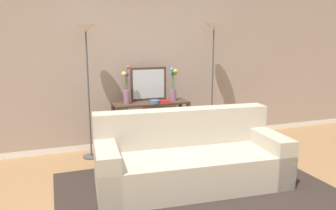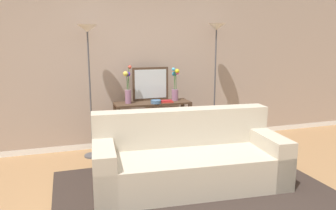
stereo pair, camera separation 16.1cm
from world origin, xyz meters
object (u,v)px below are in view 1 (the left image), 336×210
object	(u,v)px
floor_lamp_right	(213,51)
vase_tall_flowers	(126,89)
wall_mirror	(149,84)
fruit_bowl	(155,102)
book_stack	(165,101)
couch	(190,159)
console_table	(151,117)
book_row_under_console	(132,149)
vase_short_flowers	(173,87)
floor_lamp_left	(87,55)

from	to	relation	value
floor_lamp_right	vase_tall_flowers	xyz separation A→B (m)	(-1.46, 0.00, -0.55)
wall_mirror	vase_tall_flowers	bearing A→B (deg)	-159.08
fruit_bowl	book_stack	bearing A→B (deg)	6.74
couch	console_table	distance (m)	1.36
book_row_under_console	wall_mirror	bearing A→B (deg)	26.53
floor_lamp_right	vase_short_flowers	bearing A→B (deg)	178.21
fruit_bowl	book_row_under_console	distance (m)	0.84
couch	vase_short_flowers	size ratio (longest dim) A/B	4.39
floor_lamp_left	book_stack	size ratio (longest dim) A/B	9.51
vase_tall_flowers	fruit_bowl	world-z (taller)	vase_tall_flowers
console_table	wall_mirror	size ratio (longest dim) A/B	2.02
book_stack	vase_tall_flowers	bearing A→B (deg)	168.51
wall_mirror	book_stack	size ratio (longest dim) A/B	2.86
wall_mirror	vase_tall_flowers	distance (m)	0.43
console_table	floor_lamp_left	world-z (taller)	floor_lamp_left
floor_lamp_left	couch	bearing A→B (deg)	-52.67
floor_lamp_left	fruit_bowl	size ratio (longest dim) A/B	12.25
floor_lamp_right	couch	bearing A→B (deg)	-126.59
floor_lamp_right	book_row_under_console	xyz separation A→B (m)	(-1.39, -0.01, -1.51)
vase_short_flowers	book_row_under_console	size ratio (longest dim) A/B	1.54
floor_lamp_left	floor_lamp_right	world-z (taller)	floor_lamp_right
console_table	vase_short_flowers	world-z (taller)	vase_short_flowers
couch	vase_tall_flowers	size ratio (longest dim) A/B	3.99
floor_lamp_left	book_row_under_console	distance (m)	1.60
wall_mirror	fruit_bowl	size ratio (longest dim) A/B	3.69
book_row_under_console	vase_short_flowers	bearing A→B (deg)	2.39
wall_mirror	fruit_bowl	distance (m)	0.38
couch	fruit_bowl	bearing A→B (deg)	92.83
console_table	wall_mirror	distance (m)	0.53
console_table	vase_tall_flowers	size ratio (longest dim) A/B	2.04
book_row_under_console	couch	bearing A→B (deg)	-73.58
console_table	wall_mirror	xyz separation A→B (m)	(0.01, 0.16, 0.51)
floor_lamp_left	fruit_bowl	xyz separation A→B (m)	(0.96, -0.13, -0.72)
couch	floor_lamp_left	size ratio (longest dim) A/B	1.19
floor_lamp_left	book_stack	bearing A→B (deg)	-5.67
floor_lamp_left	vase_short_flowers	xyz separation A→B (m)	(1.33, 0.02, -0.52)
wall_mirror	book_row_under_console	size ratio (longest dim) A/B	1.71
book_stack	book_row_under_console	xyz separation A→B (m)	(-0.51, 0.11, -0.75)
console_table	vase_short_flowers	size ratio (longest dim) A/B	2.24
couch	floor_lamp_right	size ratio (longest dim) A/B	1.16
floor_lamp_right	vase_short_flowers	size ratio (longest dim) A/B	3.78
couch	console_table	world-z (taller)	couch
console_table	couch	bearing A→B (deg)	-86.64
floor_lamp_left	wall_mirror	size ratio (longest dim) A/B	3.32
floor_lamp_left	floor_lamp_right	xyz separation A→B (m)	(2.02, 0.00, 0.04)
vase_short_flowers	fruit_bowl	xyz separation A→B (m)	(-0.37, -0.16, -0.20)
fruit_bowl	book_stack	xyz separation A→B (m)	(0.18, 0.02, -0.01)
floor_lamp_right	book_stack	distance (m)	1.17
console_table	floor_lamp_right	size ratio (longest dim) A/B	0.59
floor_lamp_right	book_row_under_console	size ratio (longest dim) A/B	5.82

